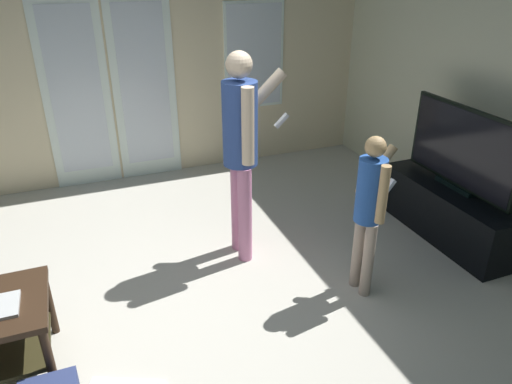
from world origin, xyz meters
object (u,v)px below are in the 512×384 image
(person_child, at_px, (370,203))
(tv_stand, at_px, (450,212))
(person_adult, at_px, (242,141))
(flat_screen_tv, at_px, (462,149))

(person_child, bearing_deg, tv_stand, 18.70)
(tv_stand, xyz_separation_m, person_adult, (-1.82, 0.40, 0.78))
(tv_stand, height_order, flat_screen_tv, flat_screen_tv)
(tv_stand, bearing_deg, person_adult, 167.66)
(person_child, bearing_deg, flat_screen_tv, 18.88)
(tv_stand, distance_m, person_adult, 2.02)
(tv_stand, height_order, person_child, person_child)
(tv_stand, relative_size, person_child, 1.13)
(flat_screen_tv, xyz_separation_m, person_adult, (-1.82, 0.40, 0.18))
(person_adult, xyz_separation_m, person_child, (0.66, -0.79, -0.28))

